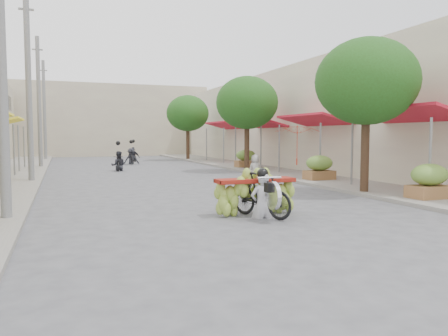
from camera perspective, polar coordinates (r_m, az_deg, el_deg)
ground at (r=9.32m, az=6.73°, el=-8.18°), size 120.00×120.00×0.00m
sidewalk_right at (r=25.72m, az=5.38°, el=-0.10°), size 4.00×60.00×0.12m
shophouse_row_right at (r=27.39m, az=15.85°, el=6.18°), size 9.77×40.00×6.00m
far_building at (r=46.31m, az=-15.32°, el=5.95°), size 20.00×6.00×7.00m
utility_pole_near at (r=11.35m, az=-27.18°, el=14.07°), size 0.60×0.24×8.00m
utility_pole_mid at (r=20.23m, az=-24.16°, el=9.62°), size 0.60×0.24×8.00m
utility_pole_far at (r=29.19m, az=-23.01°, el=7.89°), size 0.60×0.24×8.00m
utility_pole_back at (r=38.17m, az=-22.41°, el=6.97°), size 0.60×0.24×8.00m
street_tree_near at (r=15.52m, az=18.13°, el=10.63°), size 3.40×3.40×5.25m
street_tree_mid at (r=24.14m, az=3.02°, el=8.48°), size 3.40×3.40×5.25m
street_tree_far at (r=35.46m, az=-4.77°, el=7.11°), size 3.40×3.40×5.25m
produce_crate_near at (r=14.52m, az=25.25°, el=-1.25°), size 1.20×0.88×1.16m
produce_crate_mid at (r=19.19m, az=12.34°, el=0.30°), size 1.20×0.88×1.16m
produce_crate_far at (r=26.26m, az=2.86°, el=1.43°), size 1.20×0.88×1.16m
banana_motorbike at (r=10.81m, az=4.60°, el=-2.75°), size 2.20×1.94×2.03m
market_umbrella at (r=19.89m, az=9.64°, el=5.69°), size 2.19×2.19×1.85m
pedestrian at (r=24.17m, az=4.14°, el=1.80°), size 0.88×0.57×1.71m
bg_motorbike_a at (r=25.39m, az=-13.65°, el=1.36°), size 0.84×1.50×1.95m
bg_motorbike_b at (r=31.10m, az=-12.02°, el=1.99°), size 1.10×1.91×1.95m
bg_motorbike_c at (r=34.40m, az=-11.76°, el=2.21°), size 1.00×1.48×1.95m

